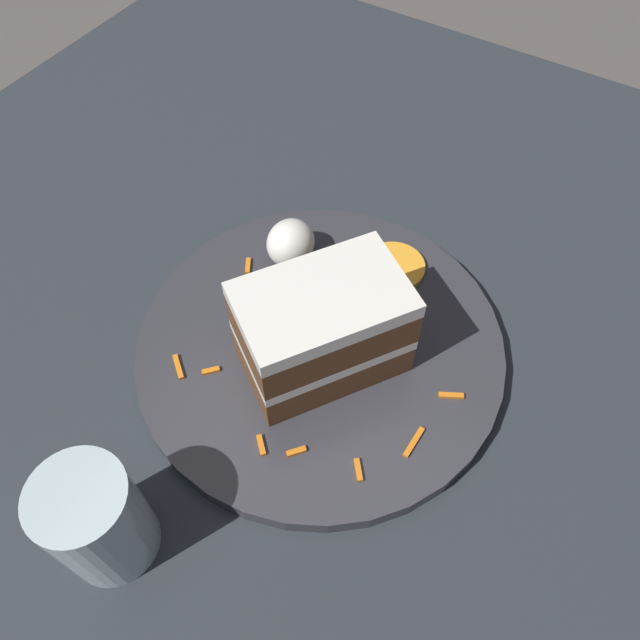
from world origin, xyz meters
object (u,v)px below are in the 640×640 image
at_px(plate, 320,346).
at_px(cake_slice, 321,330).
at_px(orange_garnish, 394,267).
at_px(drinking_glass, 100,523).
at_px(cream_dollop, 291,243).

xyz_separation_m(plate, cake_slice, (-0.01, -0.01, 0.05)).
xyz_separation_m(plate, orange_garnish, (0.10, -0.02, 0.01)).
height_order(orange_garnish, drinking_glass, drinking_glass).
xyz_separation_m(cake_slice, cream_dollop, (0.08, 0.08, -0.02)).
height_order(cream_dollop, orange_garnish, cream_dollop).
bearing_deg(cream_dollop, orange_garnish, -66.20).
relative_size(cream_dollop, orange_garnish, 0.82).
relative_size(cake_slice, drinking_glass, 1.55).
bearing_deg(orange_garnish, drinking_glass, 170.07).
distance_m(plate, cake_slice, 0.05).
bearing_deg(drinking_glass, plate, -10.52).
xyz_separation_m(cake_slice, drinking_glass, (-0.19, 0.05, -0.02)).
height_order(plate, cream_dollop, cream_dollop).
xyz_separation_m(plate, drinking_glass, (-0.20, 0.04, 0.03)).
relative_size(cake_slice, cream_dollop, 3.16).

